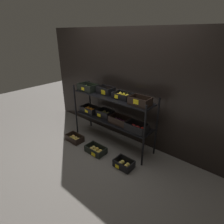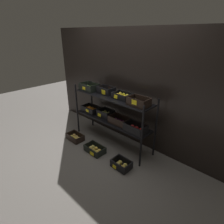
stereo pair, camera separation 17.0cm
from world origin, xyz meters
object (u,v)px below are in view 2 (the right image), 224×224
(crate_ground_left_apple_gold, at_px, (95,150))
(crate_ground_center_apple_gold, at_px, (121,165))
(crate_ground_apple_gold, at_px, (75,137))
(display_rack, at_px, (111,108))

(crate_ground_left_apple_gold, bearing_deg, crate_ground_center_apple_gold, 2.16)
(crate_ground_center_apple_gold, bearing_deg, crate_ground_apple_gold, -178.70)
(crate_ground_apple_gold, xyz_separation_m, crate_ground_left_apple_gold, (0.60, 0.00, -0.00))
(crate_ground_center_apple_gold, bearing_deg, crate_ground_left_apple_gold, -177.84)
(display_rack, bearing_deg, crate_ground_apple_gold, -141.80)
(display_rack, distance_m, crate_ground_left_apple_gold, 0.82)
(crate_ground_center_apple_gold, bearing_deg, display_rack, 146.17)
(display_rack, distance_m, crate_ground_center_apple_gold, 1.03)
(display_rack, relative_size, crate_ground_left_apple_gold, 4.71)
(display_rack, xyz_separation_m, crate_ground_left_apple_gold, (0.02, -0.45, -0.68))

